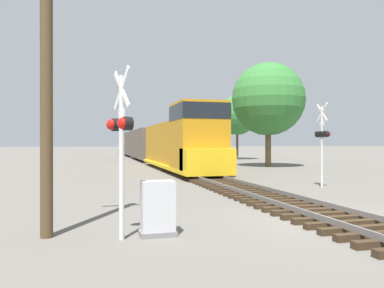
% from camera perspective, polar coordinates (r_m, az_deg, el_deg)
% --- Properties ---
extents(ground_plane, '(400.00, 400.00, 0.00)m').
position_cam_1_polar(ground_plane, '(11.45, 20.05, -10.80)').
color(ground_plane, '#666059').
extents(rail_track_bed, '(2.60, 160.00, 0.31)m').
position_cam_1_polar(rail_track_bed, '(11.43, 20.05, -10.13)').
color(rail_track_bed, '#382819').
rests_on(rail_track_bed, ground).
extents(freight_train, '(2.98, 48.91, 4.70)m').
position_cam_1_polar(freight_train, '(43.77, -6.50, -0.01)').
color(freight_train, '#B77A14').
rests_on(freight_train, ground).
extents(crossing_signal_near, '(0.55, 1.01, 3.86)m').
position_cam_1_polar(crossing_signal_near, '(8.55, -10.85, 1.32)').
color(crossing_signal_near, silver).
rests_on(crossing_signal_near, ground).
extents(crossing_signal_far, '(0.35, 1.00, 4.12)m').
position_cam_1_polar(crossing_signal_far, '(19.31, 19.26, 0.98)').
color(crossing_signal_far, silver).
rests_on(crossing_signal_far, ground).
extents(relay_cabinet, '(0.85, 0.55, 1.29)m').
position_cam_1_polar(relay_cabinet, '(8.94, -5.23, -9.79)').
color(relay_cabinet, slate).
rests_on(relay_cabinet, ground).
extents(utility_pole, '(1.80, 0.28, 9.36)m').
position_cam_1_polar(utility_pole, '(9.59, -21.31, 16.11)').
color(utility_pole, '#4C3A23').
rests_on(utility_pole, ground).
extents(tree_far_right, '(6.58, 6.58, 9.41)m').
position_cam_1_polar(tree_far_right, '(34.73, 11.54, 6.69)').
color(tree_far_right, brown).
rests_on(tree_far_right, ground).
extents(tree_mid_background, '(5.16, 5.16, 8.36)m').
position_cam_1_polar(tree_mid_background, '(49.33, 6.91, 4.38)').
color(tree_mid_background, brown).
rests_on(tree_mid_background, ground).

